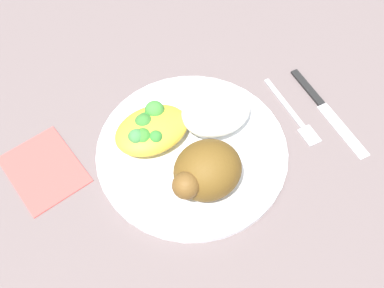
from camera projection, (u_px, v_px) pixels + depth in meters
The scene contains 8 objects.
ground_plane at pixel (192, 153), 0.65m from camera, with size 2.00×2.00×0.00m, color #675959.
plate at pixel (192, 150), 0.64m from camera, with size 0.28×0.28×0.02m.
roasted_chicken at pixel (206, 171), 0.57m from camera, with size 0.10×0.08×0.08m.
rice_pile at pixel (216, 110), 0.64m from camera, with size 0.11×0.09×0.05m, color white.
mac_cheese_with_broccoli at pixel (150, 129), 0.63m from camera, with size 0.11×0.08×0.04m.
fork at pixel (293, 114), 0.68m from camera, with size 0.02×0.14×0.01m.
knife at pixel (321, 103), 0.69m from camera, with size 0.02×0.19×0.01m.
napkin at pixel (44, 169), 0.63m from camera, with size 0.09×0.12×0.00m, color #DB4C47.
Camera 1 is at (0.17, 0.29, 0.55)m, focal length 40.49 mm.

